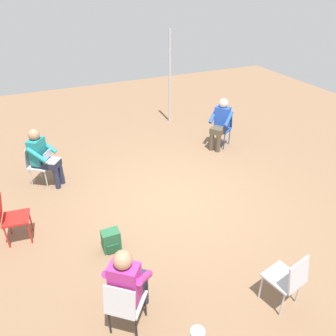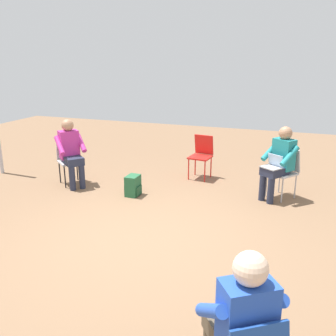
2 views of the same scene
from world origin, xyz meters
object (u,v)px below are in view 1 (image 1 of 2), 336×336
Objects in this scene: person_with_laptop at (43,155)px; person_in_magenta at (128,280)px; chair_west at (288,278)px; chair_north at (10,216)px; backpack_near_laptop_user at (111,241)px; chair_southeast at (223,126)px; chair_northwest at (124,303)px; chair_northeast at (37,163)px; person_in_blue at (221,121)px.

person_with_laptop is 3.71m from person_in_magenta.
person_with_laptop reaches higher than chair_west.
chair_north is 2.36× the size of backpack_near_laptop_user.
chair_southeast is 5.31m from person_in_magenta.
chair_southeast is 4.31m from person_with_laptop.
person_in_magenta is at bearing 90.00° from chair_northwest.
chair_southeast is at bearing 55.33° from chair_west.
person_in_blue is (-0.07, -4.30, 0.20)m from chair_northeast.
person_in_magenta reaches higher than backpack_near_laptop_user.
chair_west is 0.69× the size of person_in_blue.
chair_northeast is at bearing 55.60° from chair_southeast.
person_in_blue is (1.55, -4.85, 0.20)m from chair_north.
person_with_laptop reaches higher than chair_north.
chair_west is at bearing 124.02° from person_in_blue.
person_in_blue is 5.14m from person_in_magenta.
chair_north is at bearing 159.93° from person_in_magenta.
chair_northeast is 1.70m from chair_north.
chair_north is (-1.64, 4.99, 0.00)m from chair_southeast.
chair_southeast is 5.25m from chair_north.
person_in_magenta reaches higher than chair_northeast.
backpack_near_laptop_user is (1.29, -0.10, -0.54)m from person_in_magenta.
person_in_magenta is (-3.76, -0.73, 0.20)m from chair_northeast.
chair_northwest is at bearing 42.99° from person_with_laptop.
chair_southeast is at bearing -90.00° from person_in_blue.
chair_northeast is 3.94m from chair_northwest.
person_in_magenta is 3.44× the size of backpack_near_laptop_user.
person_in_magenta is at bearing 175.42° from backpack_near_laptop_user.
person_in_blue reaches higher than chair_northwest.
person_in_magenta reaches higher than chair_southeast.
backpack_near_laptop_user is (-2.40, 3.47, -0.54)m from person_in_blue.
person_in_magenta is (-3.66, -0.59, 0.00)m from person_with_laptop.
person_with_laptop is at bearing 55.68° from person_in_blue.
person_in_magenta is at bearing 101.16° from person_in_blue.
person_in_magenta is at bearing 149.57° from chair_west.
chair_west is 0.69× the size of person_in_magenta.
chair_north is 1.67m from person_with_laptop.
chair_northeast is 0.26m from person_with_laptop.
person_in_blue is at bearing 85.09° from person_in_magenta.
chair_north is at bearing 156.42° from chair_northwest.
chair_northeast is 4.44m from chair_southeast.
chair_northeast and chair_north have the same top height.
chair_southeast is 1.00× the size of chair_northwest.
chair_northwest is 0.69× the size of person_in_blue.
person_with_laptop reaches higher than chair_southeast.
chair_northeast is at bearing 167.76° from chair_north.
person_in_magenta is (0.13, -0.11, 0.20)m from chair_northwest.
chair_northeast is at bearing 108.63° from chair_west.
chair_north is at bearing 126.62° from chair_west.
chair_southeast and chair_north have the same top height.
chair_southeast is 0.26m from person_in_blue.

